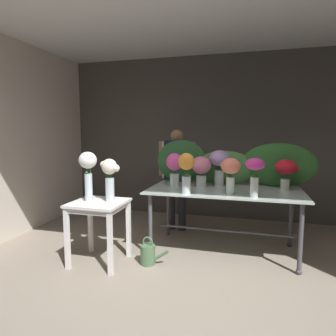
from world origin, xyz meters
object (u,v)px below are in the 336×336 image
Objects in this scene: vase_lilac_anemones at (220,163)px; watering_can at (148,254)px; vase_cream_lisianthus_tall at (110,176)px; vase_fuchsia_hydrangea at (174,167)px; display_table_glass at (224,198)px; vase_sunset_lilies at (186,169)px; side_table_white at (99,211)px; vase_white_roses_tall at (88,169)px; vase_coral_peonies at (231,171)px; vase_rosy_snapdragons at (201,168)px; vase_crimson_ranunculus at (286,170)px; florist at (177,168)px; vase_magenta_freesia at (255,172)px.

vase_lilac_anemones is 1.54m from watering_can.
vase_cream_lisianthus_tall reaches higher than watering_can.
vase_fuchsia_hydrangea is 1.19m from watering_can.
watering_can is at bearing -143.22° from display_table_glass.
vase_fuchsia_hydrangea is 0.62m from vase_lilac_anemones.
vase_sunset_lilies is 0.71m from vase_lilac_anemones.
watering_can is (0.59, 0.11, -0.52)m from side_table_white.
vase_coral_peonies is at bearing 15.20° from vase_white_roses_tall.
display_table_glass is 3.29× the size of vase_white_roses_tall.
watering_can is at bearing -125.21° from vase_rosy_snapdragons.
vase_coral_peonies is at bearing 12.43° from vase_sunset_lilies.
vase_cream_lisianthus_tall is (0.13, 0.06, 0.42)m from side_table_white.
side_table_white is at bearing -154.01° from vase_cream_lisianthus_tall.
florist is at bearing 159.88° from vase_crimson_ranunculus.
vase_rosy_snapdragons is (-0.23, -0.12, -0.07)m from vase_lilac_anemones.
vase_crimson_ranunculus is 1.13× the size of watering_can.
florist is 4.64× the size of watering_can.
vase_cream_lisianthus_tall is (-1.39, -0.38, -0.06)m from vase_coral_peonies.
display_table_glass is 3.82× the size of vase_cream_lisianthus_tall.
vase_sunset_lilies is 0.83× the size of vase_white_roses_tall.
vase_white_roses_tall is (-1.13, -0.33, -0.00)m from vase_sunset_lilies.
florist is at bearing 66.97° from side_table_white.
vase_lilac_anemones is at bearing 21.11° from vase_fuchsia_hydrangea.
vase_coral_peonies is at bearing -72.66° from display_table_glass.
vase_cream_lisianthus_tall is at bearing -174.40° from watering_can.
vase_magenta_freesia is at bearing -21.15° from vase_coral_peonies.
side_table_white is 0.52m from vase_white_roses_tall.
florist is 3.32× the size of vase_sunset_lilies.
side_table_white is 1.89m from vase_magenta_freesia.
vase_cream_lisianthus_tall is 1.46× the size of watering_can.
vase_rosy_snapdragons is (-0.33, 0.10, 0.37)m from display_table_glass.
side_table_white is at bearing 0.01° from vase_white_roses_tall.
vase_lilac_anemones is 0.96× the size of vase_cream_lisianthus_tall.
vase_sunset_lilies reaches higher than vase_magenta_freesia.
vase_magenta_freesia is 1.59m from watering_can.
vase_cream_lisianthus_tall is at bearing -158.61° from vase_crimson_ranunculus.
vase_fuchsia_hydrangea reaches higher than vase_cream_lisianthus_tall.
vase_coral_peonies is (-0.66, -0.42, 0.02)m from vase_crimson_ranunculus.
vase_white_roses_tall is (-1.23, -0.83, 0.05)m from vase_rosy_snapdragons.
vase_white_roses_tall is at bearing -117.11° from florist.
florist is 1.62m from vase_magenta_freesia.
vase_magenta_freesia is 0.88× the size of vase_cream_lisianthus_tall.
vase_crimson_ranunculus is at bearing 21.39° from vase_cream_lisianthus_tall.
watering_can is at bearing 5.60° from vase_cream_lisianthus_tall.
vase_fuchsia_hydrangea is at bearing -179.97° from display_table_glass.
vase_lilac_anemones reaches higher than vase_crimson_ranunculus.
vase_coral_peonies is at bearing -70.45° from vase_lilac_anemones.
side_table_white is at bearing -169.31° from vase_magenta_freesia.
watering_can is (-0.75, -0.85, -1.04)m from vase_lilac_anemones.
vase_white_roses_tall reaches higher than vase_sunset_lilies.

